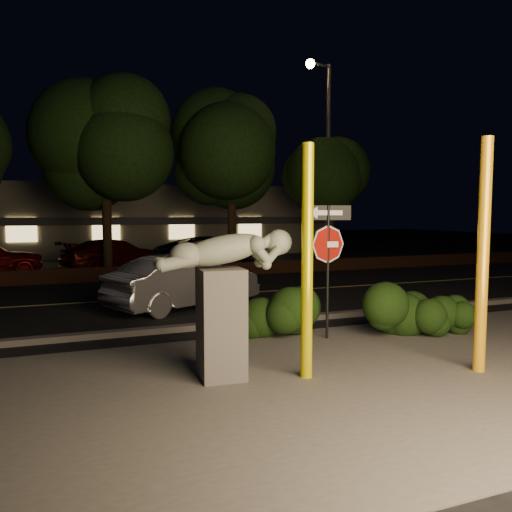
{
  "coord_description": "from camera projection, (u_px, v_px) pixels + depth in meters",
  "views": [
    {
      "loc": [
        -4.15,
        -7.07,
        2.42
      ],
      "look_at": [
        -0.68,
        1.83,
        1.6
      ],
      "focal_mm": 35.0,
      "sensor_mm": 36.0,
      "label": 1
    }
  ],
  "objects": [
    {
      "name": "road",
      "position": [
        214.0,
        295.0,
        14.77
      ],
      "size": [
        80.0,
        8.0,
        0.01
      ],
      "primitive_type": "cube",
      "color": "black",
      "rests_on": "ground"
    },
    {
      "name": "building",
      "position": [
        132.0,
        220.0,
        31.3
      ],
      "size": [
        22.0,
        10.2,
        4.0
      ],
      "color": "#6E6A58",
      "rests_on": "ground"
    },
    {
      "name": "signpost",
      "position": [
        328.0,
        245.0,
        9.43
      ],
      "size": [
        0.85,
        0.25,
        2.57
      ],
      "rotation": [
        0.0,
        0.0,
        -0.26
      ],
      "color": "black",
      "rests_on": "ground"
    },
    {
      "name": "hedge_right",
      "position": [
        392.0,
        306.0,
        9.97
      ],
      "size": [
        1.98,
        1.53,
        1.15
      ],
      "primitive_type": "ellipsoid",
      "rotation": [
        0.0,
        0.0,
        0.38
      ],
      "color": "black",
      "rests_on": "ground"
    },
    {
      "name": "hedge_center",
      "position": [
        278.0,
        311.0,
        9.78
      ],
      "size": [
        2.12,
        1.37,
        1.02
      ],
      "primitive_type": "ellipsoid",
      "rotation": [
        0.0,
        0.0,
        -0.25
      ],
      "color": "black",
      "rests_on": "ground"
    },
    {
      "name": "patio",
      "position": [
        369.0,
        377.0,
        7.34
      ],
      "size": [
        14.0,
        6.0,
        0.02
      ],
      "primitive_type": "cube",
      "color": "#4C4944",
      "rests_on": "ground"
    },
    {
      "name": "parked_car_darkred",
      "position": [
        116.0,
        255.0,
        21.11
      ],
      "size": [
        4.93,
        3.42,
        1.32
      ],
      "primitive_type": "imported",
      "rotation": [
        0.0,
        0.0,
        1.95
      ],
      "color": "#460C07",
      "rests_on": "ground"
    },
    {
      "name": "tree_far_b",
      "position": [
        104.0,
        118.0,
        19.1
      ],
      "size": [
        5.2,
        5.2,
        8.41
      ],
      "color": "black",
      "rests_on": "ground"
    },
    {
      "name": "streetlight",
      "position": [
        325.0,
        146.0,
        22.46
      ],
      "size": [
        1.35,
        0.5,
        9.11
      ],
      "rotation": [
        0.0,
        0.0,
        0.2
      ],
      "color": "#46464B",
      "rests_on": "ground"
    },
    {
      "name": "tree_far_c",
      "position": [
        231.0,
        134.0,
        20.57
      ],
      "size": [
        4.8,
        4.8,
        7.84
      ],
      "color": "black",
      "rests_on": "ground"
    },
    {
      "name": "parked_car_dark",
      "position": [
        214.0,
        252.0,
        22.05
      ],
      "size": [
        5.37,
        3.11,
        1.41
      ],
      "primitive_type": "imported",
      "rotation": [
        0.0,
        0.0,
        1.73
      ],
      "color": "black",
      "rests_on": "ground"
    },
    {
      "name": "hedge_far_right",
      "position": [
        442.0,
        313.0,
        9.91
      ],
      "size": [
        1.3,
        0.85,
        0.88
      ],
      "primitive_type": "ellipsoid",
      "rotation": [
        0.0,
        0.0,
        -0.04
      ],
      "color": "black",
      "rests_on": "ground"
    },
    {
      "name": "ground",
      "position": [
        190.0,
        282.0,
        17.56
      ],
      "size": [
        90.0,
        90.0,
        0.0
      ],
      "primitive_type": "plane",
      "color": "black",
      "rests_on": "ground"
    },
    {
      "name": "sculpture",
      "position": [
        224.0,
        288.0,
        7.2
      ],
      "size": [
        2.04,
        0.67,
        2.18
      ],
      "rotation": [
        0.0,
        0.0,
        -0.07
      ],
      "color": "#4C4944",
      "rests_on": "ground"
    },
    {
      "name": "yellow_pole_left",
      "position": [
        307.0,
        263.0,
        7.18
      ],
      "size": [
        0.17,
        0.17,
        3.41
      ],
      "primitive_type": "cylinder",
      "color": "#E4DB00",
      "rests_on": "ground"
    },
    {
      "name": "brick_wall",
      "position": [
        182.0,
        271.0,
        18.74
      ],
      "size": [
        40.0,
        0.35,
        0.5
      ],
      "primitive_type": "cube",
      "color": "#462516",
      "rests_on": "ground"
    },
    {
      "name": "tree_far_d",
      "position": [
        331.0,
        148.0,
        22.87
      ],
      "size": [
        4.4,
        4.4,
        7.42
      ],
      "color": "black",
      "rests_on": "ground"
    },
    {
      "name": "lane_marking",
      "position": [
        214.0,
        294.0,
        14.77
      ],
      "size": [
        80.0,
        0.12,
        0.0
      ],
      "primitive_type": "cube",
      "color": "#C7BA4F",
      "rests_on": "road"
    },
    {
      "name": "yellow_pole_right",
      "position": [
        483.0,
        256.0,
        7.47
      ],
      "size": [
        0.18,
        0.18,
        3.55
      ],
      "primitive_type": "cylinder",
      "color": "yellow",
      "rests_on": "ground"
    },
    {
      "name": "silver_sedan",
      "position": [
        185.0,
        282.0,
        12.71
      ],
      "size": [
        4.32,
        3.02,
        1.35
      ],
      "primitive_type": "imported",
      "rotation": [
        0.0,
        0.0,
        2.0
      ],
      "color": "#B9B8BE",
      "rests_on": "ground"
    },
    {
      "name": "parking_lot",
      "position": [
        155.0,
        263.0,
        24.05
      ],
      "size": [
        40.0,
        12.0,
        0.01
      ],
      "primitive_type": "cube",
      "color": "black",
      "rests_on": "ground"
    },
    {
      "name": "curb",
      "position": [
        267.0,
        321.0,
        10.96
      ],
      "size": [
        80.0,
        0.25,
        0.12
      ],
      "primitive_type": "cube",
      "color": "#4C4944",
      "rests_on": "ground"
    }
  ]
}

